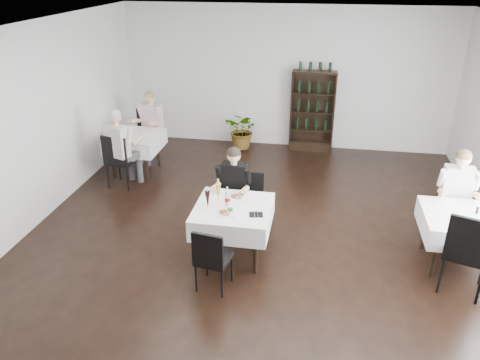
# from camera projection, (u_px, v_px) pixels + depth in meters

# --- Properties ---
(room_shell) EXTENTS (9.00, 9.00, 9.00)m
(room_shell) POSITION_uv_depth(u_px,v_px,m) (256.00, 158.00, 5.95)
(room_shell) COLOR black
(room_shell) RESTS_ON ground
(wine_shelf) EXTENTS (0.90, 0.28, 1.75)m
(wine_shelf) POSITION_uv_depth(u_px,v_px,m) (312.00, 112.00, 9.98)
(wine_shelf) COLOR black
(wine_shelf) RESTS_ON ground
(main_table) EXTENTS (1.03, 1.03, 0.77)m
(main_table) POSITION_uv_depth(u_px,v_px,m) (233.00, 216.00, 6.37)
(main_table) COLOR black
(main_table) RESTS_ON ground
(left_table) EXTENTS (0.98, 0.98, 0.77)m
(left_table) POSITION_uv_depth(u_px,v_px,m) (135.00, 142.00, 8.98)
(left_table) COLOR black
(left_table) RESTS_ON ground
(right_table) EXTENTS (0.98, 0.98, 0.77)m
(right_table) POSITION_uv_depth(u_px,v_px,m) (460.00, 225.00, 6.17)
(right_table) COLOR black
(right_table) RESTS_ON ground
(potted_tree) EXTENTS (0.92, 0.85, 0.83)m
(potted_tree) POSITION_uv_depth(u_px,v_px,m) (243.00, 130.00, 10.22)
(potted_tree) COLOR #25501B
(potted_tree) RESTS_ON ground
(main_chair_far) EXTENTS (0.43, 0.43, 0.90)m
(main_chair_far) POSITION_uv_depth(u_px,v_px,m) (250.00, 198.00, 7.10)
(main_chair_far) COLOR black
(main_chair_far) RESTS_ON ground
(main_chair_near) EXTENTS (0.46, 0.46, 0.88)m
(main_chair_near) POSITION_uv_depth(u_px,v_px,m) (211.00, 256.00, 5.72)
(main_chair_near) COLOR black
(main_chair_near) RESTS_ON ground
(left_chair_far) EXTENTS (0.59, 0.60, 1.06)m
(left_chair_far) POSITION_uv_depth(u_px,v_px,m) (144.00, 132.00, 9.54)
(left_chair_far) COLOR black
(left_chair_far) RESTS_ON ground
(left_chair_near) EXTENTS (0.52, 0.52, 1.02)m
(left_chair_near) POSITION_uv_depth(u_px,v_px,m) (119.00, 158.00, 8.36)
(left_chair_near) COLOR black
(left_chair_near) RESTS_ON ground
(right_chair_far) EXTENTS (0.59, 0.60, 1.00)m
(right_chair_far) POSITION_uv_depth(u_px,v_px,m) (457.00, 206.00, 6.74)
(right_chair_far) COLOR black
(right_chair_far) RESTS_ON ground
(right_chair_near) EXTENTS (0.65, 0.66, 1.12)m
(right_chair_near) POSITION_uv_depth(u_px,v_px,m) (468.00, 249.00, 5.61)
(right_chair_near) COLOR black
(right_chair_near) RESTS_ON ground
(diner_main) EXTENTS (0.52, 0.53, 1.36)m
(diner_main) POSITION_uv_depth(u_px,v_px,m) (233.00, 185.00, 6.86)
(diner_main) COLOR #3D3D44
(diner_main) RESTS_ON ground
(diner_left_far) EXTENTS (0.61, 0.65, 1.44)m
(diner_left_far) POSITION_uv_depth(u_px,v_px,m) (150.00, 121.00, 9.43)
(diner_left_far) COLOR #3D3D44
(diner_left_far) RESTS_ON ground
(diner_left_near) EXTENTS (0.65, 0.69, 1.49)m
(diner_left_near) POSITION_uv_depth(u_px,v_px,m) (121.00, 142.00, 8.27)
(diner_left_near) COLOR #3D3D44
(diner_left_near) RESTS_ON ground
(diner_right_far) EXTENTS (0.56, 0.57, 1.45)m
(diner_right_far) POSITION_uv_depth(u_px,v_px,m) (458.00, 191.00, 6.57)
(diner_right_far) COLOR #3D3D44
(diner_right_far) RESTS_ON ground
(plate_far) EXTENTS (0.33, 0.33, 0.08)m
(plate_far) POSITION_uv_depth(u_px,v_px,m) (238.00, 196.00, 6.55)
(plate_far) COLOR white
(plate_far) RESTS_ON main_table
(plate_near) EXTENTS (0.29, 0.29, 0.07)m
(plate_near) POSITION_uv_depth(u_px,v_px,m) (226.00, 212.00, 6.13)
(plate_near) COLOR white
(plate_near) RESTS_ON main_table
(pilsner_dark) EXTENTS (0.07, 0.07, 0.31)m
(pilsner_dark) POSITION_uv_depth(u_px,v_px,m) (208.00, 199.00, 6.23)
(pilsner_dark) COLOR black
(pilsner_dark) RESTS_ON main_table
(pilsner_lager) EXTENTS (0.08, 0.08, 0.34)m
(pilsner_lager) POSITION_uv_depth(u_px,v_px,m) (218.00, 192.00, 6.39)
(pilsner_lager) COLOR gold
(pilsner_lager) RESTS_ON main_table
(coke_bottle) EXTENTS (0.07, 0.07, 0.28)m
(coke_bottle) POSITION_uv_depth(u_px,v_px,m) (227.00, 198.00, 6.28)
(coke_bottle) COLOR silver
(coke_bottle) RESTS_ON main_table
(napkin_cutlery) EXTENTS (0.20, 0.20, 0.02)m
(napkin_cutlery) POSITION_uv_depth(u_px,v_px,m) (256.00, 215.00, 6.10)
(napkin_cutlery) COLOR black
(napkin_cutlery) RESTS_ON main_table
(pepper_mill) EXTENTS (0.04, 0.04, 0.09)m
(pepper_mill) POSITION_uv_depth(u_px,v_px,m) (477.00, 210.00, 6.12)
(pepper_mill) COLOR black
(pepper_mill) RESTS_ON right_table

